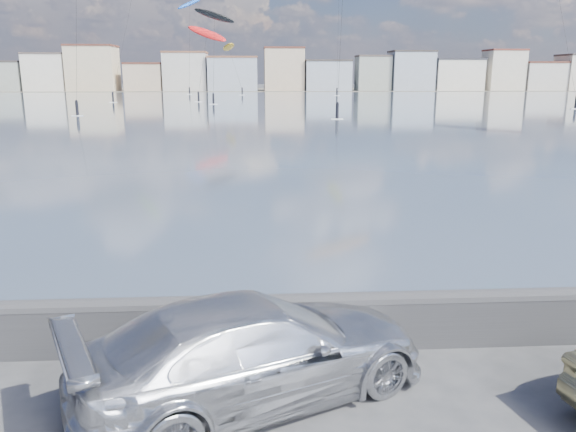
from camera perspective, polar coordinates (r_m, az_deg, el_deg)
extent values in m
cube|color=#414F67|center=(98.32, -3.82, 11.18)|extent=(500.00, 177.00, 0.00)
cube|color=#4C473D|center=(206.75, -3.74, 12.67)|extent=(500.00, 60.00, 0.00)
cube|color=#28282B|center=(10.39, -5.16, -11.25)|extent=(400.00, 0.35, 0.90)
cylinder|color=#28282B|center=(10.21, -5.22, -8.97)|extent=(400.00, 0.36, 0.36)
cube|color=gray|center=(208.39, -26.62, 12.51)|extent=(11.00, 10.00, 9.00)
cube|color=#383330|center=(208.43, -26.76, 13.82)|extent=(11.22, 10.20, 0.60)
cube|color=silver|center=(203.80, -23.20, 13.20)|extent=(13.00, 11.00, 11.50)
cube|color=#4C423D|center=(203.91, -23.37, 14.89)|extent=(13.26, 11.22, 0.60)
cube|color=beige|center=(199.56, -19.20, 13.91)|extent=(15.00, 12.00, 14.00)
cube|color=#562D23|center=(199.77, -19.37, 16.00)|extent=(15.30, 12.24, 0.60)
cube|color=#CCB293|center=(195.91, -14.35, 13.45)|extent=(12.00, 10.00, 8.50)
cube|color=#562D23|center=(195.95, -14.43, 14.77)|extent=(12.24, 10.20, 0.60)
cube|color=beige|center=(193.93, -10.34, 14.16)|extent=(14.00, 11.00, 12.00)
cube|color=brown|center=(194.07, -10.43, 16.02)|extent=(14.28, 11.22, 0.60)
cube|color=#9EA8B7|center=(192.80, -5.61, 14.10)|extent=(16.00, 13.00, 10.50)
cube|color=brown|center=(192.89, -5.65, 15.75)|extent=(16.32, 13.26, 0.60)
cube|color=#CCB293|center=(193.00, -0.40, 14.61)|extent=(13.00, 10.00, 13.50)
cube|color=#562D23|center=(193.20, -0.41, 16.70)|extent=(13.26, 10.20, 0.60)
cube|color=#9EA8B7|center=(194.33, 4.00, 13.98)|extent=(15.00, 12.00, 9.50)
cube|color=#383330|center=(194.39, 4.03, 15.47)|extent=(15.30, 12.24, 0.60)
cube|color=gray|center=(196.94, 8.62, 14.08)|extent=(11.00, 9.00, 11.00)
cube|color=#4C423D|center=(197.04, 8.68, 15.77)|extent=(11.22, 9.18, 0.60)
cube|color=#9EA8B7|center=(200.03, 12.38, 14.13)|extent=(14.00, 11.00, 12.50)
cube|color=#383330|center=(200.19, 12.49, 16.00)|extent=(14.28, 11.22, 0.60)
cube|color=silver|center=(204.73, 16.66, 13.52)|extent=(16.00, 12.00, 10.00)
cube|color=#2D2D33|center=(204.80, 16.77, 15.00)|extent=(16.32, 12.24, 0.60)
cube|color=beige|center=(210.89, 21.02, 13.59)|extent=(12.00, 10.00, 13.00)
cube|color=brown|center=(211.05, 21.19, 15.43)|extent=(12.24, 10.20, 0.60)
cube|color=beige|center=(216.72, 24.31, 12.75)|extent=(14.00, 11.00, 9.00)
cube|color=#562D23|center=(216.76, 24.44, 14.01)|extent=(14.28, 11.22, 0.60)
imported|color=silver|center=(8.85, -3.42, -13.37)|extent=(6.03, 4.42, 1.62)
ellipsoid|color=#BF8C19|center=(160.06, -6.06, 16.69)|extent=(4.52, 10.78, 2.73)
cube|color=white|center=(149.94, -4.67, 12.16)|extent=(1.40, 0.42, 0.08)
cylinder|color=black|center=(149.92, -4.68, 12.51)|extent=(0.36, 0.36, 1.70)
sphere|color=black|center=(149.90, -4.68, 12.85)|extent=(0.28, 0.28, 0.28)
cylinder|color=black|center=(154.88, -5.38, 14.73)|extent=(3.67, 9.94, 11.18)
cube|color=white|center=(112.62, -17.33, 10.97)|extent=(1.40, 0.42, 0.08)
cylinder|color=black|center=(112.59, -17.36, 11.43)|extent=(0.36, 0.36, 1.70)
sphere|color=black|center=(112.56, -17.40, 11.89)|extent=(0.28, 0.28, 0.28)
cylinder|color=black|center=(118.60, -16.30, 17.05)|extent=(3.06, 12.73, 21.81)
cube|color=white|center=(66.05, 5.00, 9.81)|extent=(1.40, 0.42, 0.08)
cylinder|color=black|center=(65.99, 5.02, 10.58)|extent=(0.36, 0.36, 1.70)
sphere|color=black|center=(65.94, 5.04, 11.37)|extent=(0.28, 0.28, 0.28)
cylinder|color=black|center=(70.92, 5.40, 17.99)|extent=(1.97, 9.60, 17.06)
cube|color=white|center=(145.44, 4.98, 12.10)|extent=(1.40, 0.42, 0.08)
cylinder|color=black|center=(145.41, 4.99, 12.45)|extent=(0.36, 0.36, 1.70)
sphere|color=black|center=(145.39, 5.00, 12.81)|extent=(0.28, 0.28, 0.28)
cylinder|color=black|center=(149.59, 5.10, 17.48)|extent=(1.20, 7.86, 25.35)
ellipsoid|color=blue|center=(167.58, -9.96, 20.48)|extent=(8.11, 10.30, 5.13)
cube|color=white|center=(157.97, -9.96, 12.10)|extent=(1.40, 0.42, 0.08)
cylinder|color=black|center=(157.94, -9.98, 12.42)|extent=(0.36, 0.36, 1.70)
sphere|color=black|center=(157.92, -9.99, 12.75)|extent=(0.28, 0.28, 0.28)
cylinder|color=black|center=(162.37, -9.97, 16.63)|extent=(0.14, 8.66, 22.92)
ellipsoid|color=red|center=(120.92, -8.24, 17.86)|extent=(9.27, 6.36, 4.96)
cube|color=white|center=(111.11, -9.06, 11.39)|extent=(1.40, 0.42, 0.08)
cylinder|color=black|center=(111.07, -9.08, 11.85)|extent=(0.36, 0.36, 1.70)
sphere|color=black|center=(111.04, -9.10, 12.32)|extent=(0.28, 0.28, 0.28)
cylinder|color=black|center=(115.84, -8.65, 15.07)|extent=(1.31, 9.80, 11.93)
cube|color=white|center=(96.83, 27.15, 9.68)|extent=(1.40, 0.42, 0.08)
cylinder|color=black|center=(96.79, 27.21, 10.21)|extent=(0.36, 0.36, 1.70)
cube|color=white|center=(75.91, -20.59, 9.53)|extent=(1.40, 0.42, 0.08)
cylinder|color=black|center=(75.86, -20.65, 10.20)|extent=(0.36, 0.36, 1.70)
sphere|color=black|center=(75.82, -20.71, 10.88)|extent=(0.28, 0.28, 0.28)
ellipsoid|color=black|center=(115.88, -7.48, 19.52)|extent=(8.16, 2.68, 4.01)
cube|color=white|center=(101.51, -7.57, 11.21)|extent=(1.40, 0.42, 0.08)
cylinder|color=black|center=(101.47, -7.59, 11.71)|extent=(0.36, 0.36, 1.70)
sphere|color=black|center=(101.44, -7.61, 12.22)|extent=(0.28, 0.28, 0.28)
cylinder|color=black|center=(108.43, -7.54, 15.97)|extent=(0.26, 13.98, 14.87)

